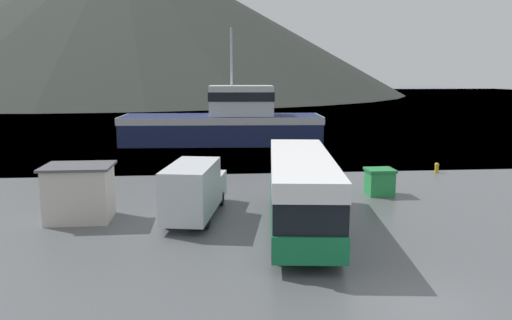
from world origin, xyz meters
name	(u,v)px	position (x,y,z in m)	size (l,w,h in m)	color
ground_plane	(423,305)	(0.00, 0.00, 0.00)	(400.00, 400.00, 0.00)	#515456
water_surface	(230,96)	(0.00, 139.73, 0.00)	(240.00, 240.00, 0.00)	slate
hill_backdrop	(123,15)	(-35.85, 168.82, 26.43)	(190.80, 190.80, 52.87)	#2D332D
tour_bus	(301,188)	(-2.29, 7.53, 1.81)	(3.81, 11.07, 3.20)	#146B3D
delivery_van	(195,189)	(-6.90, 9.65, 1.38)	(3.06, 6.64, 2.64)	silver
fishing_boat	(226,122)	(-4.68, 34.60, 2.09)	(19.20, 6.59, 10.89)	#19234C
storage_bin	(380,182)	(3.19, 13.20, 0.75)	(1.52, 1.40, 1.47)	green
dock_kiosk	(80,192)	(-12.15, 9.75, 1.30)	(3.07, 2.42, 2.57)	beige
mooring_bollard	(437,167)	(9.17, 18.93, 0.38)	(0.30, 0.30, 0.70)	#B29919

